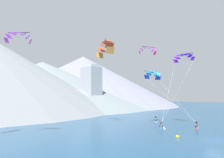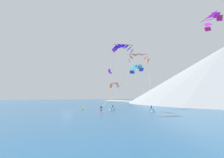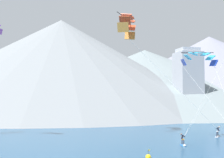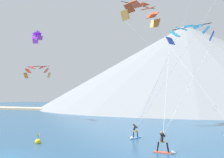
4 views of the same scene
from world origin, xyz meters
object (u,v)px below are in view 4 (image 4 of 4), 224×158
Objects in this scene: parafoil_kite_mid_center at (190,32)px; race_marker_buoy at (38,142)px; parafoil_kite_distant_high_outer at (37,36)px; kitesurfer_near_trail at (134,134)px; kitesurfer_mid_center at (165,146)px; parafoil_kite_near_lead at (142,12)px; parafoil_kite_distant_mid_solo at (37,70)px.

parafoil_kite_mid_center reaches higher than race_marker_buoy.
parafoil_kite_distant_high_outer reaches higher than parafoil_kite_mid_center.
kitesurfer_mid_center is (4.65, -5.44, 0.11)m from kitesurfer_near_trail.
parafoil_kite_near_lead reaches higher than parafoil_kite_mid_center.
parafoil_kite_distant_mid_solo is 5.83× the size of race_marker_buoy.
kitesurfer_mid_center is at bearing -33.42° from parafoil_kite_distant_mid_solo.
parafoil_kite_near_lead is at bearing 105.03° from kitesurfer_near_trail.
kitesurfer_near_trail is 9.67m from race_marker_buoy.
parafoil_kite_distant_high_outer is 8.54m from parafoil_kite_distant_mid_solo.
kitesurfer_near_trail is 1.01× the size of kitesurfer_mid_center.
parafoil_kite_near_lead is 4.65× the size of parafoil_kite_distant_high_outer.
parafoil_kite_distant_mid_solo is at bearing 130.01° from parafoil_kite_distant_high_outer.
parafoil_kite_near_lead is 21.67m from parafoil_kite_distant_high_outer.
kitesurfer_mid_center is at bearing -30.61° from parafoil_kite_distant_high_outer.
kitesurfer_near_trail is 22.20m from parafoil_kite_near_lead.
parafoil_kite_mid_center is at bearing -42.32° from parafoil_kite_near_lead.
parafoil_kite_mid_center is 31.34m from parafoil_kite_distant_high_outer.
race_marker_buoy is at bearing -46.89° from parafoil_kite_distant_mid_solo.
parafoil_kite_distant_high_outer reaches higher than kitesurfer_mid_center.
parafoil_kite_mid_center is at bearing -18.96° from parafoil_kite_distant_mid_solo.
parafoil_kite_distant_high_outer is at bearing 149.39° from kitesurfer_mid_center.
race_marker_buoy is (-3.65, -19.37, -18.08)m from parafoil_kite_near_lead.
parafoil_kite_near_lead is (-8.08, 18.24, 17.70)m from kitesurfer_mid_center.
parafoil_kite_distant_high_outer is (-21.58, -0.69, -1.81)m from parafoil_kite_near_lead.
kitesurfer_near_trail is 0.16× the size of parafoil_kite_mid_center.
parafoil_kite_distant_high_outer is at bearing 166.69° from parafoil_kite_mid_center.
parafoil_kite_near_lead is at bearing 1.84° from parafoil_kite_distant_high_outer.
kitesurfer_mid_center is at bearing -92.89° from parafoil_kite_mid_center.
kitesurfer_mid_center reaches higher than race_marker_buoy.
parafoil_kite_mid_center is 11.27× the size of race_marker_buoy.
parafoil_kite_near_lead reaches higher than parafoil_kite_distant_mid_solo.
kitesurfer_near_trail is 0.45× the size of parafoil_kite_distant_high_outer.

